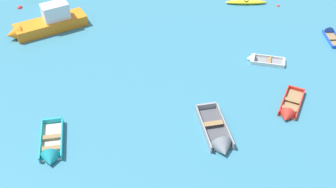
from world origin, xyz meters
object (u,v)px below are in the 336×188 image
Objects in this scene: rowboat_red_back_row_center at (288,112)px; kayak_yellow_near_left at (246,2)px; rowboat_white_outer_right at (257,60)px; motor_launch_orange_distant_center at (46,23)px; rowboat_turquoise_center at (51,151)px; mooring_buoy_trailing at (20,8)px; rowboat_blue_foreground_center at (330,34)px; mooring_buoy_between_boats_right at (278,6)px; rowboat_grey_far_back at (219,139)px.

kayak_yellow_near_left is at bearing 93.55° from rowboat_red_back_row_center.
motor_launch_orange_distant_center reaches higher than rowboat_white_outer_right.
mooring_buoy_trailing is at bearing 111.93° from rowboat_turquoise_center.
mooring_buoy_trailing is (-20.44, -1.10, -0.17)m from kayak_yellow_near_left.
rowboat_white_outer_right is 8.78m from kayak_yellow_near_left.
mooring_buoy_trailing is (-3.39, 3.71, -0.71)m from motor_launch_orange_distant_center.
rowboat_blue_foreground_center is 23.23m from motor_launch_orange_distant_center.
kayak_yellow_near_left is 20.47m from mooring_buoy_trailing.
mooring_buoy_between_boats_right is at bearing 81.97° from rowboat_red_back_row_center.
mooring_buoy_between_boats_right is at bearing 124.89° from rowboat_blue_foreground_center.
mooring_buoy_between_boats_right is (6.67, 16.61, -0.23)m from rowboat_grey_far_back.
rowboat_red_back_row_center is 25.15m from mooring_buoy_trailing.
rowboat_white_outer_right reaches higher than kayak_yellow_near_left.
rowboat_turquoise_center is 24.17m from mooring_buoy_between_boats_right.
rowboat_grey_far_back is 15.79× the size of mooring_buoy_between_boats_right.
kayak_yellow_near_left is at bearing 140.43° from rowboat_blue_foreground_center.
rowboat_turquoise_center reaches higher than rowboat_blue_foreground_center.
motor_launch_orange_distant_center reaches higher than mooring_buoy_between_boats_right.
rowboat_turquoise_center is at bearing -133.02° from mooring_buoy_between_boats_right.
rowboat_grey_far_back is 0.69× the size of motor_launch_orange_distant_center.
rowboat_white_outer_right is at bearing 101.88° from rowboat_red_back_row_center.
motor_launch_orange_distant_center is (-16.75, 3.97, 0.58)m from rowboat_white_outer_right.
mooring_buoy_trailing is (-16.65, 15.89, -0.23)m from rowboat_grey_far_back.
rowboat_blue_foreground_center is at bearing -39.57° from kayak_yellow_near_left.
motor_launch_orange_distant_center reaches higher than rowboat_turquoise_center.
rowboat_red_back_row_center is (17.94, -9.62, -0.56)m from motor_launch_orange_distant_center.
mooring_buoy_between_boats_right is (3.17, 8.40, -0.13)m from rowboat_white_outer_right.
rowboat_blue_foreground_center is 26.91m from mooring_buoy_trailing.
rowboat_grey_far_back reaches higher than mooring_buoy_trailing.
rowboat_turquoise_center is 18.27m from mooring_buoy_trailing.
rowboat_turquoise_center is at bearing -127.03° from kayak_yellow_near_left.
rowboat_grey_far_back is 1.24× the size of rowboat_red_back_row_center.
kayak_yellow_near_left is (0.29, 8.78, 0.04)m from rowboat_white_outer_right.
rowboat_turquoise_center is 23.65m from rowboat_blue_foreground_center.
rowboat_white_outer_right is at bearing -150.42° from rowboat_blue_foreground_center.
rowboat_red_back_row_center is at bearing -31.99° from mooring_buoy_trailing.
mooring_buoy_trailing is at bearing 132.45° from motor_launch_orange_distant_center.
rowboat_turquoise_center is at bearing -75.46° from motor_launch_orange_distant_center.
motor_launch_orange_distant_center reaches higher than rowboat_grey_far_back.
rowboat_turquoise_center is at bearing -173.85° from rowboat_grey_far_back.
rowboat_turquoise_center is 8.23× the size of mooring_buoy_trailing.
kayak_yellow_near_left reaches higher than mooring_buoy_between_boats_right.
rowboat_grey_far_back reaches higher than kayak_yellow_near_left.
rowboat_grey_far_back is 5.34m from rowboat_red_back_row_center.
rowboat_turquoise_center is (-13.32, -9.27, 0.07)m from rowboat_white_outer_right.
rowboat_white_outer_right is 0.67× the size of rowboat_grey_far_back.
rowboat_red_back_row_center reaches higher than rowboat_white_outer_right.
rowboat_blue_foreground_center is 5.77m from mooring_buoy_between_boats_right.
kayak_yellow_near_left is at bearing 88.08° from rowboat_white_outer_right.
rowboat_white_outer_right is 5.78m from rowboat_red_back_row_center.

